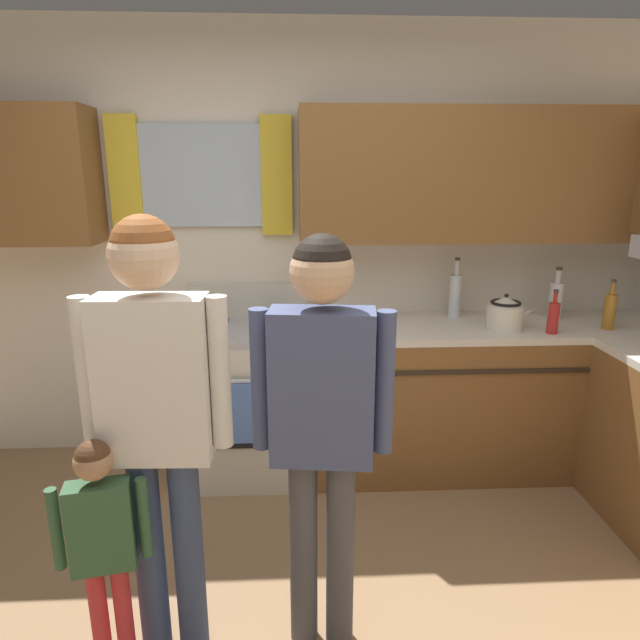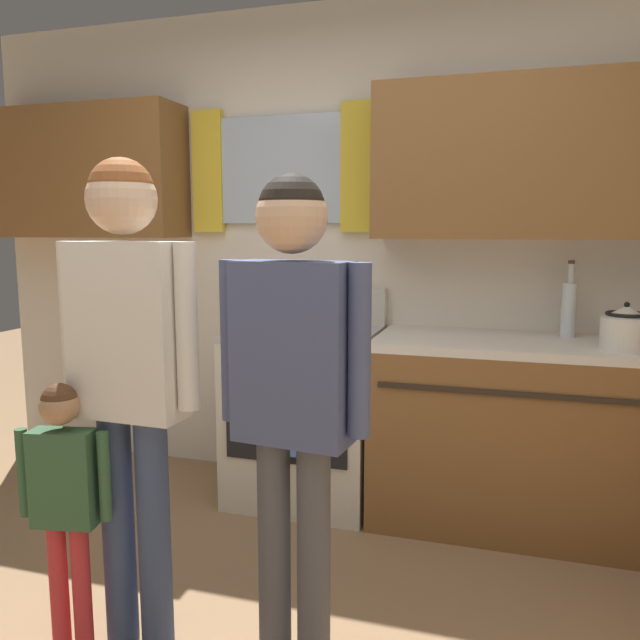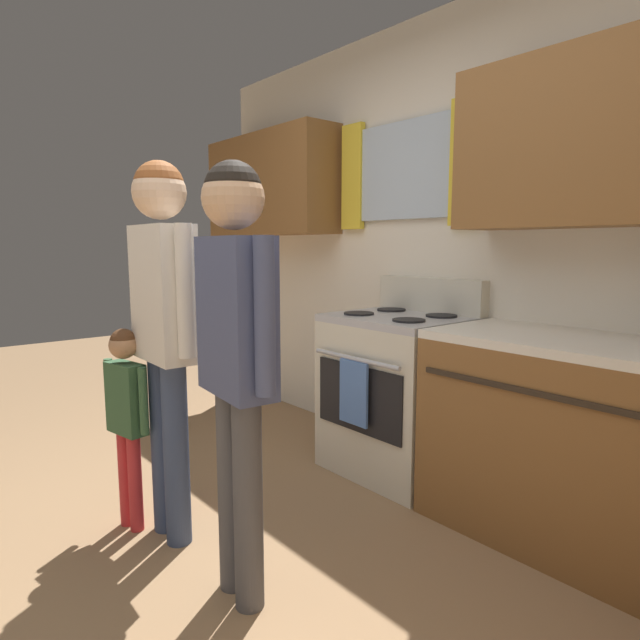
{
  "view_description": "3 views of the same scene",
  "coord_description": "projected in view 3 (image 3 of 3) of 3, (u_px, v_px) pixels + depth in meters",
  "views": [
    {
      "loc": [
        0.08,
        -1.48,
        1.75
      ],
      "look_at": [
        0.19,
        0.71,
        1.16
      ],
      "focal_mm": 30.49,
      "sensor_mm": 36.0,
      "label": 1
    },
    {
      "loc": [
        0.78,
        -1.48,
        1.41
      ],
      "look_at": [
        0.05,
        0.92,
        1.05
      ],
      "focal_mm": 35.16,
      "sensor_mm": 36.0,
      "label": 2
    },
    {
      "loc": [
        1.75,
        -0.71,
        1.29
      ],
      "look_at": [
        0.22,
        0.58,
        1.01
      ],
      "focal_mm": 30.05,
      "sensor_mm": 36.0,
      "label": 3
    }
  ],
  "objects": [
    {
      "name": "ground_plane",
      "position": [
        159.0,
        601.0,
        1.95
      ],
      "size": [
        12.0,
        12.0,
        0.0
      ],
      "primitive_type": "plane",
      "color": "#93704C"
    },
    {
      "name": "adult_holding_child",
      "position": [
        164.0,
        308.0,
        2.26
      ],
      "size": [
        0.51,
        0.22,
        1.63
      ],
      "color": "#38476B",
      "rests_on": "ground"
    },
    {
      "name": "small_child",
      "position": [
        126.0,
        405.0,
        2.39
      ],
      "size": [
        0.31,
        0.12,
        0.93
      ],
      "color": "red",
      "rests_on": "ground"
    },
    {
      "name": "back_wall_unit",
      "position": [
        474.0,
        209.0,
        2.87
      ],
      "size": [
        4.6,
        0.42,
        2.6
      ],
      "color": "silver",
      "rests_on": "ground"
    },
    {
      "name": "adult_in_plaid",
      "position": [
        236.0,
        333.0,
        1.85
      ],
      "size": [
        0.49,
        0.21,
        1.57
      ],
      "color": "#4C4C51",
      "rests_on": "ground"
    },
    {
      "name": "stove_oven",
      "position": [
        398.0,
        391.0,
        3.04
      ],
      "size": [
        0.73,
        0.67,
        1.1
      ],
      "color": "beige",
      "rests_on": "ground"
    }
  ]
}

